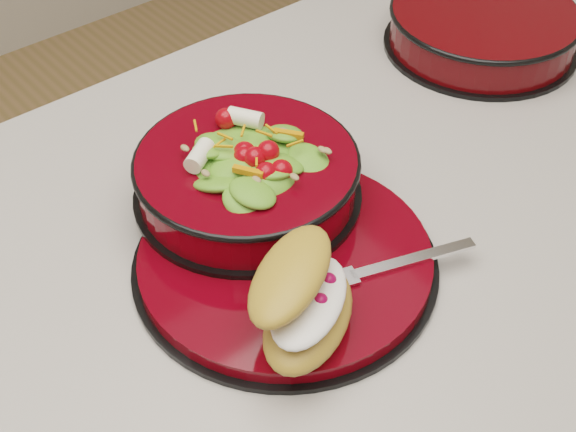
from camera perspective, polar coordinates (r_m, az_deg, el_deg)
dinner_plate at (r=0.76m, az=-0.11°, el=-3.08°), size 0.29×0.29×0.02m
salad_bowl at (r=0.79m, az=-2.96°, el=3.36°), size 0.23×0.23×0.10m
croissant at (r=0.67m, az=1.15°, el=-5.90°), size 0.14×0.14×0.07m
fork at (r=0.75m, az=7.35°, el=-3.50°), size 0.16×0.07×0.00m
extra_bowl at (r=1.10m, az=13.70°, el=12.94°), size 0.25×0.25×0.05m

